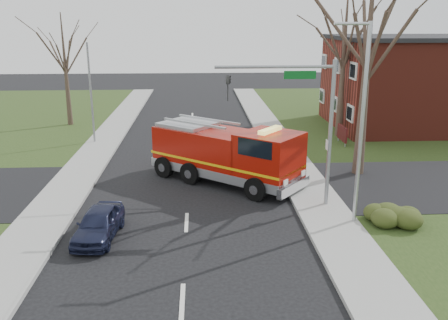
{
  "coord_description": "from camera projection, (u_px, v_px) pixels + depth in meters",
  "views": [
    {
      "loc": [
        0.61,
        -18.97,
        8.45
      ],
      "look_at": [
        1.77,
        2.71,
        2.0
      ],
      "focal_mm": 38.0,
      "sensor_mm": 36.0,
      "label": 1
    }
  ],
  "objects": [
    {
      "name": "health_center_sign",
      "position": [
        342.0,
        133.0,
        32.78
      ],
      "size": [
        0.12,
        2.0,
        1.4
      ],
      "color": "#440F11",
      "rests_on": "ground"
    },
    {
      "name": "sidewalk_left",
      "position": [
        41.0,
        224.0,
        20.19
      ],
      "size": [
        2.4,
        80.0,
        0.15
      ],
      "primitive_type": "cube",
      "color": "gray",
      "rests_on": "ground"
    },
    {
      "name": "brick_building",
      "position": [
        430.0,
        82.0,
        37.69
      ],
      "size": [
        15.4,
        10.4,
        7.25
      ],
      "color": "maroon",
      "rests_on": "ground"
    },
    {
      "name": "bare_tree_near",
      "position": [
        369.0,
        40.0,
        24.65
      ],
      "size": [
        6.0,
        6.0,
        12.0
      ],
      "color": "#34271E",
      "rests_on": "ground"
    },
    {
      "name": "fire_engine",
      "position": [
        227.0,
        155.0,
        25.22
      ],
      "size": [
        8.16,
        7.41,
        3.33
      ],
      "rotation": [
        0.0,
        0.0,
        0.88
      ],
      "color": "#931006",
      "rests_on": "ground"
    },
    {
      "name": "parked_car_maroon",
      "position": [
        99.0,
        223.0,
        18.93
      ],
      "size": [
        1.81,
        3.78,
        1.25
      ],
      "primitive_type": "imported",
      "rotation": [
        0.0,
        0.0,
        -0.1
      ],
      "color": "#181C35",
      "rests_on": "ground"
    },
    {
      "name": "streetlight_pole",
      "position": [
        361.0,
        120.0,
        19.12
      ],
      "size": [
        1.48,
        0.16,
        8.4
      ],
      "color": "#B7BABF",
      "rests_on": "ground"
    },
    {
      "name": "utility_pole_far",
      "position": [
        91.0,
        94.0,
        32.58
      ],
      "size": [
        0.14,
        0.14,
        7.0
      ],
      "primitive_type": "cylinder",
      "color": "gray",
      "rests_on": "ground"
    },
    {
      "name": "hedge_corner",
      "position": [
        400.0,
        215.0,
        19.87
      ],
      "size": [
        2.8,
        2.0,
        0.9
      ],
      "primitive_type": "ellipsoid",
      "color": "#2E3D16",
      "rests_on": "lawn_right"
    },
    {
      "name": "traffic_signal_mast",
      "position": [
        303.0,
        108.0,
        20.89
      ],
      "size": [
        5.29,
        0.18,
        6.8
      ],
      "color": "gray",
      "rests_on": "ground"
    },
    {
      "name": "sidewalk_right",
      "position": [
        328.0,
        218.0,
        20.83
      ],
      "size": [
        2.4,
        80.0,
        0.15
      ],
      "primitive_type": "cube",
      "color": "gray",
      "rests_on": "ground"
    },
    {
      "name": "bare_tree_far",
      "position": [
        344.0,
        48.0,
        33.6
      ],
      "size": [
        5.25,
        5.25,
        10.5
      ],
      "color": "#34271E",
      "rests_on": "ground"
    },
    {
      "name": "ground",
      "position": [
        187.0,
        223.0,
        20.53
      ],
      "size": [
        120.0,
        120.0,
        0.0
      ],
      "primitive_type": "plane",
      "color": "black",
      "rests_on": "ground"
    },
    {
      "name": "bare_tree_left",
      "position": [
        64.0,
        57.0,
        37.58
      ],
      "size": [
        4.5,
        4.5,
        9.0
      ],
      "color": "#34271E",
      "rests_on": "ground"
    }
  ]
}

